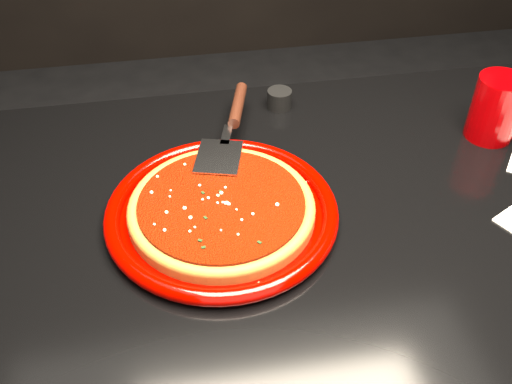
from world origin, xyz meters
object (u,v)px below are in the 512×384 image
pizza_server (230,127)px  table (316,345)px  plate (222,212)px  ramekin (279,99)px  cup (495,108)px

pizza_server → table: bearing=-40.0°
plate → ramekin: 0.34m
table → plate: size_ratio=3.26×
table → cup: 0.58m
cup → ramekin: cup is taller
cup → ramekin: 0.40m
pizza_server → cup: cup is taller
plate → cup: 0.54m
plate → ramekin: (0.16, 0.30, 0.01)m
table → cup: bearing=23.6°
pizza_server → cup: 0.48m
table → ramekin: 0.51m
pizza_server → ramekin: size_ratio=6.45×
pizza_server → cup: bearing=10.0°
cup → pizza_server: bearing=174.5°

